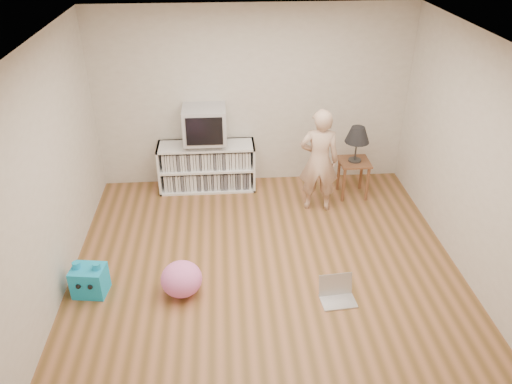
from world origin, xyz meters
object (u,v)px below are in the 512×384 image
Objects in this scene: dvd_deck at (206,143)px; person at (319,161)px; crt_tv at (205,124)px; side_table at (354,169)px; plush_blue at (90,280)px; table_lamp at (357,135)px; laptop at (337,293)px; media_unit at (207,166)px; plush_pink at (182,279)px.

person reaches higher than dvd_deck.
person is at bearing -24.12° from crt_tv.
plush_blue is at bearing -150.66° from side_table.
side_table reaches higher than plush_blue.
crt_tv is 2.71m from plush_blue.
side_table is 3.85m from plush_blue.
plush_blue is at bearing -150.66° from table_lamp.
media_unit is at bearing 114.12° from laptop.
dvd_deck is at bearing -90.00° from media_unit.
media_unit is at bearing 169.58° from side_table.
dvd_deck is at bearing 169.99° from side_table.
crt_tv is (0.00, -0.02, 0.67)m from media_unit.
laptop is (-0.68, -2.17, -0.87)m from table_lamp.
table_lamp reaches higher than dvd_deck.
laptop is at bearing -60.85° from crt_tv.
table_lamp is 0.69m from person.
crt_tv is (0.00, -0.00, 0.29)m from dvd_deck.
person reaches higher than side_table.
table_lamp is (2.10, -0.39, 0.59)m from media_unit.
crt_tv is 1.47× the size of plush_blue.
side_table is at bearing -9.92° from crt_tv.
side_table reaches higher than laptop.
dvd_deck is 1.66m from person.
plush_pink is at bearing 3.78° from plush_blue.
person is (1.52, -0.68, -0.00)m from dvd_deck.
media_unit is 3.57× the size of laptop.
media_unit reaches higher than plush_blue.
side_table is (2.10, -0.39, 0.07)m from media_unit.
media_unit is 1.71m from person.
plush_pink is (-0.26, -2.35, -0.16)m from media_unit.
table_lamp reaches higher than laptop.
table_lamp reaches higher than side_table.
crt_tv reaches higher than plush_pink.
side_table is 2.30m from laptop.
plush_blue is at bearing 175.67° from plush_pink.
plush_blue is at bearing 169.08° from laptop.
crt_tv is 1.53× the size of laptop.
side_table is (2.10, -0.37, -0.60)m from crt_tv.
dvd_deck reaches higher than plush_blue.
laptop is 2.69m from plush_blue.
plush_blue reaches higher than plush_pink.
dvd_deck is at bearing -16.72° from person.
side_table is at bearing 39.78° from plush_pink.
table_lamp is at bearing 67.65° from laptop.
dvd_deck is 0.31× the size of person.
side_table reaches higher than plush_pink.
plush_blue is at bearing 37.04° from person.
media_unit is 2.21m from table_lamp.
crt_tv is 2.13m from table_lamp.
crt_tv is 2.48m from plush_pink.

